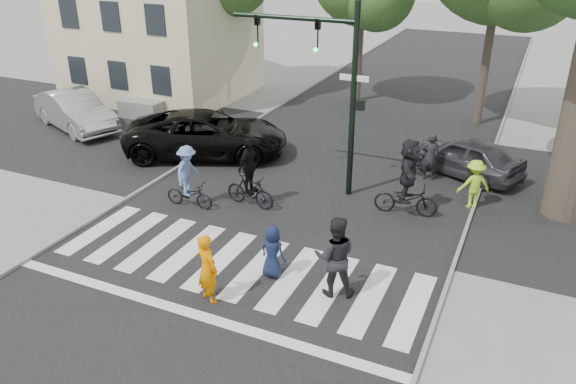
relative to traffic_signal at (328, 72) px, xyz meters
name	(u,v)px	position (x,y,z in m)	size (l,w,h in m)	color
ground	(218,285)	(-0.35, -6.20, -3.90)	(120.00, 120.00, 0.00)	gray
road_stem	(300,202)	(-0.35, -1.20, -3.90)	(10.00, 70.00, 0.01)	black
road_cross	(333,168)	(-0.35, 1.80, -3.89)	(70.00, 10.00, 0.01)	black
curb_left	(167,174)	(-5.40, -1.20, -3.85)	(0.10, 70.00, 0.10)	gray
curb_right	(465,233)	(4.70, -1.20, -3.85)	(0.10, 70.00, 0.10)	gray
crosswalk	(231,271)	(-0.35, -5.54, -3.89)	(10.00, 3.85, 0.01)	silver
traffic_signal	(328,72)	(0.00, 0.00, 0.00)	(4.45, 0.29, 6.00)	black
house	(159,18)	(-11.85, 7.78, -0.10)	(8.40, 8.10, 8.82)	beige
pedestrian_woman	(207,268)	(-0.23, -6.78, -3.04)	(0.62, 0.41, 1.71)	orange
pedestrian_child	(272,252)	(0.67, -5.27, -3.22)	(0.67, 0.44, 1.37)	#131C3B
pedestrian_adult	(335,257)	(2.30, -5.34, -2.90)	(0.97, 0.76, 2.00)	black
cyclist_left	(188,181)	(-3.32, -2.89, -3.04)	(1.59, 1.05, 1.99)	black
cyclist_mid	(250,179)	(-1.65, -2.07, -2.99)	(1.73, 1.07, 2.21)	black
cyclist_right	(408,182)	(2.84, -0.63, -2.84)	(1.95, 1.81, 2.38)	black
car_suv	(207,134)	(-5.16, 1.08, -3.07)	(2.77, 6.00, 1.67)	black
car_silver	(75,111)	(-11.90, 1.42, -3.11)	(1.68, 4.83, 1.59)	#A9A8AD
car_grey	(464,156)	(3.95, 3.17, -3.21)	(1.63, 4.06, 1.38)	#37373B
bystander_hivis	(474,184)	(4.60, 0.67, -3.13)	(1.00, 0.58, 1.55)	#B0EC2B
bystander_dark	(430,157)	(2.94, 2.28, -3.07)	(0.61, 0.40, 1.66)	black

